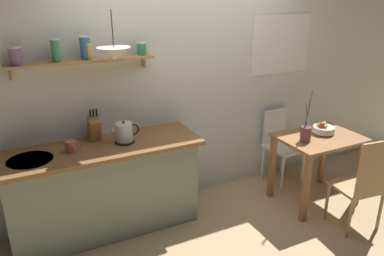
{
  "coord_description": "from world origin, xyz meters",
  "views": [
    {
      "loc": [
        -1.67,
        -2.93,
        2.29
      ],
      "look_at": [
        -0.1,
        0.25,
        0.95
      ],
      "focal_mm": 35.48,
      "sensor_mm": 36.0,
      "label": 1
    }
  ],
  "objects_px": {
    "fruit_bowl": "(323,129)",
    "pendant_lamp": "(114,53)",
    "electric_kettle": "(125,133)",
    "dining_chair_near": "(364,181)",
    "twig_vase": "(306,134)",
    "dining_table": "(318,149)",
    "dining_chair_far": "(280,142)",
    "knife_block": "(94,128)",
    "coffee_mug_by_sink": "(71,146)"
  },
  "relations": [
    {
      "from": "fruit_bowl",
      "to": "twig_vase",
      "type": "bearing_deg",
      "value": -165.02
    },
    {
      "from": "dining_chair_near",
      "to": "knife_block",
      "type": "bearing_deg",
      "value": 150.85
    },
    {
      "from": "coffee_mug_by_sink",
      "to": "dining_table",
      "type": "bearing_deg",
      "value": -10.34
    },
    {
      "from": "fruit_bowl",
      "to": "coffee_mug_by_sink",
      "type": "bearing_deg",
      "value": 171.02
    },
    {
      "from": "dining_table",
      "to": "coffee_mug_by_sink",
      "type": "xyz_separation_m",
      "value": [
        -2.48,
        0.45,
        0.33
      ]
    },
    {
      "from": "coffee_mug_by_sink",
      "to": "pendant_lamp",
      "type": "xyz_separation_m",
      "value": [
        0.43,
        -0.04,
        0.79
      ]
    },
    {
      "from": "dining_chair_far",
      "to": "fruit_bowl",
      "type": "relative_size",
      "value": 3.75
    },
    {
      "from": "dining_chair_near",
      "to": "coffee_mug_by_sink",
      "type": "distance_m",
      "value": 2.75
    },
    {
      "from": "dining_chair_near",
      "to": "fruit_bowl",
      "type": "bearing_deg",
      "value": 82.98
    },
    {
      "from": "dining_chair_near",
      "to": "pendant_lamp",
      "type": "bearing_deg",
      "value": 153.41
    },
    {
      "from": "dining_chair_far",
      "to": "twig_vase",
      "type": "xyz_separation_m",
      "value": [
        -0.21,
        -0.62,
        0.37
      ]
    },
    {
      "from": "dining_chair_far",
      "to": "fruit_bowl",
      "type": "xyz_separation_m",
      "value": [
        0.13,
        -0.53,
        0.33
      ]
    },
    {
      "from": "dining_chair_near",
      "to": "coffee_mug_by_sink",
      "type": "bearing_deg",
      "value": 156.68
    },
    {
      "from": "dining_table",
      "to": "electric_kettle",
      "type": "xyz_separation_m",
      "value": [
        -2.0,
        0.45,
        0.37
      ]
    },
    {
      "from": "electric_kettle",
      "to": "coffee_mug_by_sink",
      "type": "relative_size",
      "value": 1.92
    },
    {
      "from": "dining_chair_far",
      "to": "pendant_lamp",
      "type": "xyz_separation_m",
      "value": [
        -2.02,
        -0.17,
        1.25
      ]
    },
    {
      "from": "fruit_bowl",
      "to": "pendant_lamp",
      "type": "distance_m",
      "value": 2.36
    },
    {
      "from": "knife_block",
      "to": "pendant_lamp",
      "type": "relative_size",
      "value": 0.78
    },
    {
      "from": "knife_block",
      "to": "pendant_lamp",
      "type": "bearing_deg",
      "value": -50.32
    },
    {
      "from": "dining_chair_far",
      "to": "dining_chair_near",
      "type": "bearing_deg",
      "value": -87.89
    },
    {
      "from": "dining_table",
      "to": "knife_block",
      "type": "xyz_separation_m",
      "value": [
        -2.24,
        0.63,
        0.41
      ]
    },
    {
      "from": "dining_chair_far",
      "to": "fruit_bowl",
      "type": "bearing_deg",
      "value": -76.63
    },
    {
      "from": "dining_chair_far",
      "to": "electric_kettle",
      "type": "height_order",
      "value": "electric_kettle"
    },
    {
      "from": "dining_table",
      "to": "pendant_lamp",
      "type": "distance_m",
      "value": 2.38
    },
    {
      "from": "dining_chair_far",
      "to": "coffee_mug_by_sink",
      "type": "xyz_separation_m",
      "value": [
        -2.45,
        -0.12,
        0.46
      ]
    },
    {
      "from": "dining_chair_far",
      "to": "twig_vase",
      "type": "bearing_deg",
      "value": -108.44
    },
    {
      "from": "dining_chair_near",
      "to": "fruit_bowl",
      "type": "distance_m",
      "value": 0.73
    },
    {
      "from": "dining_table",
      "to": "dining_chair_near",
      "type": "height_order",
      "value": "dining_chair_near"
    },
    {
      "from": "coffee_mug_by_sink",
      "to": "pendant_lamp",
      "type": "bearing_deg",
      "value": -5.53
    },
    {
      "from": "electric_kettle",
      "to": "dining_chair_near",
      "type": "bearing_deg",
      "value": -28.16
    },
    {
      "from": "twig_vase",
      "to": "dining_chair_far",
      "type": "bearing_deg",
      "value": 71.56
    },
    {
      "from": "dining_table",
      "to": "pendant_lamp",
      "type": "relative_size",
      "value": 2.09
    },
    {
      "from": "dining_chair_near",
      "to": "electric_kettle",
      "type": "xyz_separation_m",
      "value": [
        -2.01,
        1.07,
        0.47
      ]
    },
    {
      "from": "pendant_lamp",
      "to": "fruit_bowl",
      "type": "bearing_deg",
      "value": -9.67
    },
    {
      "from": "dining_chair_near",
      "to": "fruit_bowl",
      "type": "height_order",
      "value": "dining_chair_near"
    },
    {
      "from": "dining_table",
      "to": "fruit_bowl",
      "type": "distance_m",
      "value": 0.23
    },
    {
      "from": "dining_table",
      "to": "pendant_lamp",
      "type": "xyz_separation_m",
      "value": [
        -2.05,
        0.41,
        1.12
      ]
    },
    {
      "from": "dining_table",
      "to": "knife_block",
      "type": "height_order",
      "value": "knife_block"
    },
    {
      "from": "fruit_bowl",
      "to": "pendant_lamp",
      "type": "bearing_deg",
      "value": 170.33
    },
    {
      "from": "fruit_bowl",
      "to": "dining_table",
      "type": "bearing_deg",
      "value": -153.06
    },
    {
      "from": "dining_chair_near",
      "to": "electric_kettle",
      "type": "distance_m",
      "value": 2.32
    },
    {
      "from": "dining_table",
      "to": "electric_kettle",
      "type": "height_order",
      "value": "electric_kettle"
    },
    {
      "from": "pendant_lamp",
      "to": "electric_kettle",
      "type": "bearing_deg",
      "value": 36.82
    },
    {
      "from": "fruit_bowl",
      "to": "twig_vase",
      "type": "distance_m",
      "value": 0.35
    },
    {
      "from": "electric_kettle",
      "to": "dining_chair_far",
      "type": "bearing_deg",
      "value": 3.63
    },
    {
      "from": "dining_table",
      "to": "knife_block",
      "type": "distance_m",
      "value": 2.36
    },
    {
      "from": "dining_chair_far",
      "to": "coffee_mug_by_sink",
      "type": "height_order",
      "value": "coffee_mug_by_sink"
    },
    {
      "from": "fruit_bowl",
      "to": "knife_block",
      "type": "xyz_separation_m",
      "value": [
        -2.33,
        0.58,
        0.2
      ]
    },
    {
      "from": "dining_table",
      "to": "dining_chair_near",
      "type": "xyz_separation_m",
      "value": [
        0.01,
        -0.62,
        -0.09
      ]
    },
    {
      "from": "dining_table",
      "to": "electric_kettle",
      "type": "bearing_deg",
      "value": 167.22
    }
  ]
}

